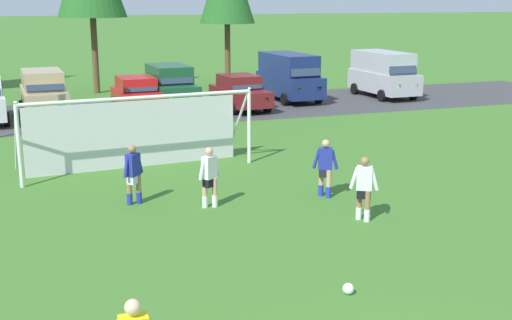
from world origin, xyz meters
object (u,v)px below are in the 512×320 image
object	(u,v)px
parked_car_slot_center_right	(170,86)
parked_car_slot_center_left	(44,93)
soccer_ball	(348,289)
player_winger_left	(364,189)
soccer_goal	(136,130)
parked_car_slot_end	(383,73)
player_midfield_center	(209,177)
parked_car_slot_center	(137,94)
player_winger_right	(133,175)
parked_car_slot_far_right	(289,76)
player_striker_near	(325,168)
parked_car_slot_right	(240,92)

from	to	relation	value
parked_car_slot_center_right	parked_car_slot_center_left	bearing A→B (deg)	-175.77
soccer_ball	player_winger_left	size ratio (longest dim) A/B	0.13
soccer_goal	player_winger_left	world-z (taller)	soccer_goal
soccer_ball	parked_car_slot_end	bearing A→B (deg)	58.28
soccer_ball	player_winger_left	world-z (taller)	player_winger_left
parked_car_slot_center_left	parked_car_slot_end	world-z (taller)	parked_car_slot_end
player_midfield_center	parked_car_slot_center	distance (m)	15.74
player_winger_left	player_winger_right	size ratio (longest dim) A/B	1.00
soccer_ball	soccer_goal	size ratio (longest dim) A/B	0.03
player_winger_right	parked_car_slot_far_right	distance (m)	19.38
soccer_ball	player_midfield_center	size ratio (longest dim) A/B	0.13
player_striker_near	parked_car_slot_end	distance (m)	20.07
parked_car_slot_right	parked_car_slot_far_right	world-z (taller)	parked_car_slot_far_right
parked_car_slot_center	parked_car_slot_center_right	size ratio (longest dim) A/B	0.92
soccer_ball	parked_car_slot_far_right	world-z (taller)	parked_car_slot_far_right
soccer_goal	soccer_ball	bearing A→B (deg)	-79.04
soccer_goal	parked_car_slot_center_right	bearing A→B (deg)	72.33
parked_car_slot_center_left	player_midfield_center	bearing A→B (deg)	-77.68
parked_car_slot_far_right	parked_car_slot_end	xyz separation A→B (m)	(5.50, -0.54, 0.00)
player_winger_right	player_winger_left	bearing A→B (deg)	-32.52
player_striker_near	player_winger_left	size ratio (longest dim) A/B	1.00
parked_car_slot_end	player_winger_right	bearing A→B (deg)	-137.34
soccer_ball	parked_car_slot_right	bearing A→B (deg)	77.05
player_midfield_center	parked_car_slot_center	world-z (taller)	parked_car_slot_center
parked_car_slot_far_right	parked_car_slot_right	bearing A→B (deg)	-150.18
player_striker_near	soccer_ball	bearing A→B (deg)	-111.51
parked_car_slot_far_right	soccer_ball	bearing A→B (deg)	-109.93
player_striker_near	player_winger_left	xyz separation A→B (m)	(0.02, -2.16, 0.00)
soccer_ball	player_striker_near	world-z (taller)	player_striker_near
parked_car_slot_center_left	parked_car_slot_center	size ratio (longest dim) A/B	1.09
player_midfield_center	soccer_ball	bearing A→B (deg)	-80.69
parked_car_slot_center_left	parked_car_slot_right	bearing A→B (deg)	-7.35
player_winger_right	parked_car_slot_center	world-z (taller)	parked_car_slot_center
parked_car_slot_far_right	parked_car_slot_end	bearing A→B (deg)	-5.58
parked_car_slot_center_left	parked_car_slot_end	xyz separation A→B (m)	(18.28, 0.27, 0.23)
parked_car_slot_center_left	parked_car_slot_far_right	size ratio (longest dim) A/B	0.95
parked_car_slot_right	player_winger_left	bearing A→B (deg)	-98.17
player_winger_right	parked_car_slot_center_left	xyz separation A→B (m)	(-1.65, 15.05, 0.29)
soccer_ball	parked_car_slot_far_right	distance (m)	24.34
soccer_ball	parked_car_slot_center	distance (m)	21.76
parked_car_slot_center	parked_car_slot_far_right	distance (m)	8.55
parked_car_slot_center_left	soccer_ball	bearing A→B (deg)	-78.50
player_striker_near	player_midfield_center	size ratio (longest dim) A/B	1.00
parked_car_slot_center	parked_car_slot_center_right	distance (m)	1.97
soccer_goal	player_midfield_center	world-z (taller)	soccer_goal
player_midfield_center	parked_car_slot_right	size ratio (longest dim) A/B	0.38
parked_car_slot_far_right	player_striker_near	bearing A→B (deg)	-109.38
player_winger_left	parked_car_slot_center_left	bearing A→B (deg)	110.38
parked_car_slot_right	parked_car_slot_center	bearing A→B (deg)	169.77
soccer_goal	player_winger_left	distance (m)	8.39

